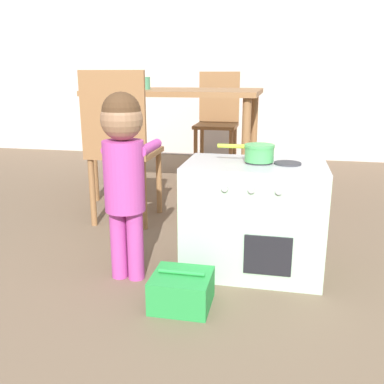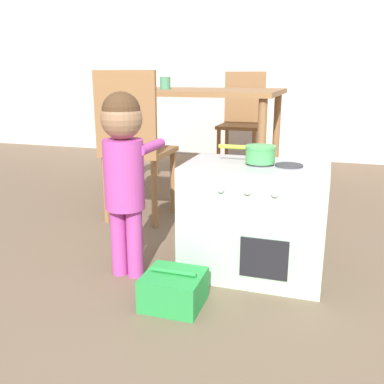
{
  "view_description": "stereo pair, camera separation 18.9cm",
  "coord_description": "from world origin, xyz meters",
  "px_view_note": "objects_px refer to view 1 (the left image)",
  "views": [
    {
      "loc": [
        0.35,
        -0.86,
        0.89
      ],
      "look_at": [
        -0.02,
        0.93,
        0.38
      ],
      "focal_mm": 40.0,
      "sensor_mm": 36.0,
      "label": 1
    },
    {
      "loc": [
        0.53,
        -0.81,
        0.89
      ],
      "look_at": [
        -0.02,
        0.93,
        0.38
      ],
      "focal_mm": 40.0,
      "sensor_mm": 36.0,
      "label": 2
    }
  ],
  "objects_px": {
    "toy_basket": "(181,290)",
    "cup_on_table": "(145,83)",
    "child_figure": "(124,161)",
    "dining_table": "(179,102)",
    "dining_chair_far": "(217,119)",
    "play_kitchen": "(253,218)",
    "toy_pot": "(259,152)",
    "dining_chair_near": "(121,145)"
  },
  "relations": [
    {
      "from": "toy_basket",
      "to": "cup_on_table",
      "type": "xyz_separation_m",
      "value": [
        -0.65,
        1.61,
        0.76
      ]
    },
    {
      "from": "child_figure",
      "to": "dining_table",
      "type": "relative_size",
      "value": 0.69
    },
    {
      "from": "toy_basket",
      "to": "child_figure",
      "type": "bearing_deg",
      "value": 146.3
    },
    {
      "from": "child_figure",
      "to": "dining_chair_far",
      "type": "xyz_separation_m",
      "value": [
        0.05,
        2.31,
        -0.05
      ]
    },
    {
      "from": "play_kitchen",
      "to": "toy_pot",
      "type": "height_order",
      "value": "toy_pot"
    },
    {
      "from": "play_kitchen",
      "to": "toy_basket",
      "type": "height_order",
      "value": "play_kitchen"
    },
    {
      "from": "toy_pot",
      "to": "dining_table",
      "type": "bearing_deg",
      "value": 117.0
    },
    {
      "from": "dining_table",
      "to": "toy_basket",
      "type": "bearing_deg",
      "value": -76.52
    },
    {
      "from": "child_figure",
      "to": "dining_chair_near",
      "type": "xyz_separation_m",
      "value": [
        -0.28,
        0.7,
        -0.05
      ]
    },
    {
      "from": "toy_pot",
      "to": "dining_chair_near",
      "type": "bearing_deg",
      "value": 148.7
    },
    {
      "from": "dining_table",
      "to": "child_figure",
      "type": "bearing_deg",
      "value": -85.54
    },
    {
      "from": "dining_chair_far",
      "to": "dining_table",
      "type": "bearing_deg",
      "value": 78.29
    },
    {
      "from": "dining_chair_near",
      "to": "toy_pot",
      "type": "bearing_deg",
      "value": -31.3
    },
    {
      "from": "child_figure",
      "to": "cup_on_table",
      "type": "xyz_separation_m",
      "value": [
        -0.36,
        1.42,
        0.29
      ]
    },
    {
      "from": "toy_pot",
      "to": "dining_chair_far",
      "type": "relative_size",
      "value": 0.27
    },
    {
      "from": "play_kitchen",
      "to": "toy_basket",
      "type": "bearing_deg",
      "value": -122.93
    },
    {
      "from": "play_kitchen",
      "to": "dining_chair_near",
      "type": "bearing_deg",
      "value": 148.31
    },
    {
      "from": "dining_table",
      "to": "dining_chair_near",
      "type": "height_order",
      "value": "dining_chair_near"
    },
    {
      "from": "cup_on_table",
      "to": "dining_chair_near",
      "type": "bearing_deg",
      "value": -83.96
    },
    {
      "from": "dining_chair_near",
      "to": "dining_chair_far",
      "type": "height_order",
      "value": "same"
    },
    {
      "from": "toy_pot",
      "to": "dining_chair_near",
      "type": "xyz_separation_m",
      "value": [
        -0.83,
        0.5,
        -0.08
      ]
    },
    {
      "from": "toy_pot",
      "to": "cup_on_table",
      "type": "xyz_separation_m",
      "value": [
        -0.91,
        1.23,
        0.26
      ]
    },
    {
      "from": "toy_pot",
      "to": "cup_on_table",
      "type": "bearing_deg",
      "value": 126.4
    },
    {
      "from": "child_figure",
      "to": "toy_basket",
      "type": "bearing_deg",
      "value": -33.7
    },
    {
      "from": "child_figure",
      "to": "dining_chair_far",
      "type": "height_order",
      "value": "dining_chair_far"
    },
    {
      "from": "toy_pot",
      "to": "dining_table",
      "type": "height_order",
      "value": "dining_table"
    },
    {
      "from": "cup_on_table",
      "to": "dining_chair_far",
      "type": "bearing_deg",
      "value": 65.41
    },
    {
      "from": "dining_chair_near",
      "to": "dining_chair_far",
      "type": "distance_m",
      "value": 1.65
    },
    {
      "from": "dining_chair_far",
      "to": "child_figure",
      "type": "bearing_deg",
      "value": 88.74
    },
    {
      "from": "play_kitchen",
      "to": "child_figure",
      "type": "distance_m",
      "value": 0.63
    },
    {
      "from": "toy_basket",
      "to": "dining_table",
      "type": "relative_size",
      "value": 0.19
    },
    {
      "from": "play_kitchen",
      "to": "child_figure",
      "type": "bearing_deg",
      "value": -160.35
    },
    {
      "from": "dining_chair_far",
      "to": "cup_on_table",
      "type": "xyz_separation_m",
      "value": [
        -0.41,
        -0.89,
        0.34
      ]
    },
    {
      "from": "dining_table",
      "to": "dining_chair_far",
      "type": "relative_size",
      "value": 1.32
    },
    {
      "from": "dining_table",
      "to": "dining_chair_near",
      "type": "distance_m",
      "value": 0.85
    },
    {
      "from": "dining_table",
      "to": "cup_on_table",
      "type": "height_order",
      "value": "cup_on_table"
    },
    {
      "from": "dining_chair_far",
      "to": "dining_chair_near",
      "type": "bearing_deg",
      "value": 78.42
    },
    {
      "from": "toy_basket",
      "to": "dining_chair_near",
      "type": "relative_size",
      "value": 0.25
    },
    {
      "from": "child_figure",
      "to": "dining_chair_near",
      "type": "relative_size",
      "value": 0.9
    },
    {
      "from": "toy_pot",
      "to": "toy_basket",
      "type": "relative_size",
      "value": 1.09
    },
    {
      "from": "toy_basket",
      "to": "dining_chair_near",
      "type": "xyz_separation_m",
      "value": [
        -0.57,
        0.89,
        0.41
      ]
    },
    {
      "from": "toy_basket",
      "to": "dining_chair_near",
      "type": "height_order",
      "value": "dining_chair_near"
    }
  ]
}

